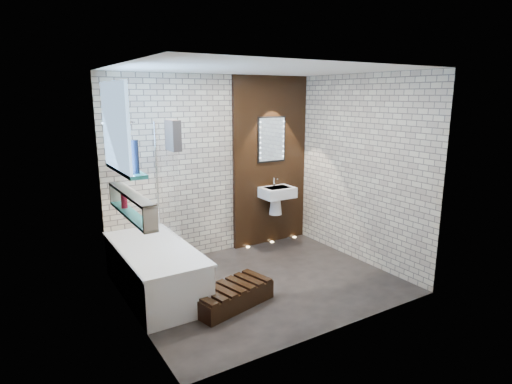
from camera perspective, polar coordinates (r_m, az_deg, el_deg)
ground at (r=5.45m, az=0.85°, el=-12.18°), size 3.20×3.20×0.00m
room_shell at (r=5.03m, az=0.90°, el=1.34°), size 3.24×3.20×2.60m
walnut_panel at (r=6.59m, az=1.93°, el=4.10°), size 1.30×0.06×2.60m
clerestory_window at (r=4.65m, az=-18.19°, el=7.23°), size 0.18×1.00×0.94m
display_niche at (r=4.59m, az=-16.50°, el=-1.64°), size 0.14×1.30×0.26m
bathtub at (r=5.23m, az=-13.49°, el=-10.18°), size 0.79×1.74×0.70m
bath_screen at (r=5.45m, az=-11.96°, el=1.74°), size 0.01×0.78×1.40m
towel at (r=5.10m, az=-11.14°, el=7.50°), size 0.11×0.28×0.36m
shower_head at (r=5.29m, az=-16.98°, el=9.00°), size 0.18×0.18×0.02m
washbasin at (r=6.53m, az=2.84°, el=-0.56°), size 0.50×0.36×0.58m
led_mirror at (r=6.52m, az=2.13°, el=7.10°), size 0.50×0.02×0.70m
walnut_step at (r=4.90m, az=-3.31°, el=-13.89°), size 1.01×0.63×0.21m
niche_bottles at (r=4.67m, az=-16.75°, el=-1.69°), size 0.07×0.83×0.17m
sill_vases at (r=4.36m, az=-16.05°, el=4.59°), size 0.08×0.08×0.33m
floor_uplights at (r=6.86m, az=2.17°, el=-6.73°), size 0.96×0.06×0.01m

